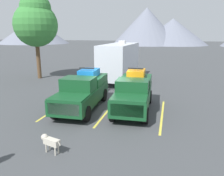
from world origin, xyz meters
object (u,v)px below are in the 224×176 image
camper_trailer_a (119,60)px  dog (50,141)px  pickup_truck_a (83,90)px  pickup_truck_b (134,92)px

camper_trailer_a → dog: 14.32m
pickup_truck_a → camper_trailer_a: bearing=87.3°
pickup_truck_a → dog: pickup_truck_a is taller
dog → pickup_truck_b: bearing=67.6°
pickup_truck_a → pickup_truck_b: bearing=6.7°
camper_trailer_a → dog: size_ratio=8.98×
camper_trailer_a → pickup_truck_a: bearing=-92.7°
pickup_truck_a → camper_trailer_a: size_ratio=0.66×
pickup_truck_a → pickup_truck_b: pickup_truck_b is taller
pickup_truck_a → dog: bearing=-82.3°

